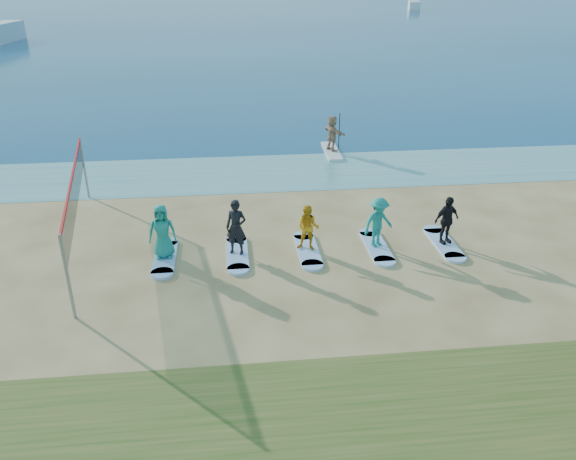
{
  "coord_description": "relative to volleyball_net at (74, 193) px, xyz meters",
  "views": [
    {
      "loc": [
        -1.17,
        -13.78,
        8.65
      ],
      "look_at": [
        0.58,
        2.0,
        1.1
      ],
      "focal_mm": 35.0,
      "sensor_mm": 36.0,
      "label": 1
    }
  ],
  "objects": [
    {
      "name": "boat_offshore_a",
      "position": [
        -21.64,
        56.73,
        -1.9
      ],
      "size": [
        3.6,
        8.63,
        2.23
      ],
      "primitive_type": "cube",
      "rotation": [
        0.0,
        0.0,
        -0.15
      ],
      "color": "silver",
      "rests_on": "ground"
    },
    {
      "name": "student_2",
      "position": [
        7.52,
        -1.31,
        -1.04
      ],
      "size": [
        0.9,
        0.8,
        1.54
      ],
      "primitive_type": "imported",
      "rotation": [
        0.0,
        0.0,
        -0.33
      ],
      "color": "orange",
      "rests_on": "surfboard_2"
    },
    {
      "name": "paddleboard",
      "position": [
        10.26,
        9.29,
        -1.84
      ],
      "size": [
        0.79,
        3.02,
        0.12
      ],
      "primitive_type": "cube",
      "rotation": [
        0.0,
        0.0,
        -0.03
      ],
      "color": "silver",
      "rests_on": "ground"
    },
    {
      "name": "surfboard_4",
      "position": [
        12.19,
        -1.31,
        -1.86
      ],
      "size": [
        0.7,
        2.2,
        0.09
      ],
      "primitive_type": "cube",
      "color": "#99BEED",
      "rests_on": "ground"
    },
    {
      "name": "surfboard_1",
      "position": [
        5.18,
        -1.31,
        -1.86
      ],
      "size": [
        0.7,
        2.2,
        0.09
      ],
      "primitive_type": "cube",
      "color": "#99BEED",
      "rests_on": "ground"
    },
    {
      "name": "ground",
      "position": [
        6.22,
        -3.89,
        -1.9
      ],
      "size": [
        600.0,
        600.0,
        0.0
      ],
      "primitive_type": "plane",
      "color": "tan",
      "rests_on": "ground"
    },
    {
      "name": "surfboard_0",
      "position": [
        2.85,
        -1.31,
        -1.86
      ],
      "size": [
        0.7,
        2.2,
        0.09
      ],
      "primitive_type": "cube",
      "color": "#99BEED",
      "rests_on": "ground"
    },
    {
      "name": "surfboard_3",
      "position": [
        9.86,
        -1.31,
        -1.86
      ],
      "size": [
        0.7,
        2.2,
        0.09
      ],
      "primitive_type": "cube",
      "color": "#99BEED",
      "rests_on": "ground"
    },
    {
      "name": "student_1",
      "position": [
        5.18,
        -1.31,
        -0.9
      ],
      "size": [
        0.77,
        0.62,
        1.83
      ],
      "primitive_type": "imported",
      "rotation": [
        0.0,
        0.0,
        -0.3
      ],
      "color": "black",
      "rests_on": "surfboard_1"
    },
    {
      "name": "shallow_water",
      "position": [
        6.22,
        6.61,
        -1.9
      ],
      "size": [
        600.0,
        600.0,
        0.0
      ],
      "primitive_type": "plane",
      "color": "teal",
      "rests_on": "ground"
    },
    {
      "name": "volleyball_net",
      "position": [
        0.0,
        0.0,
        0.0
      ],
      "size": [
        1.54,
        8.97,
        2.5
      ],
      "rotation": [
        0.0,
        0.0,
        0.16
      ],
      "color": "gray",
      "rests_on": "ground"
    },
    {
      "name": "boat_offshore_b",
      "position": [
        45.09,
        104.66,
        -1.9
      ],
      "size": [
        3.73,
        7.17,
        1.57
      ],
      "primitive_type": "cube",
      "rotation": [
        0.0,
        0.0,
        -0.24
      ],
      "color": "silver",
      "rests_on": "ground"
    },
    {
      "name": "student_4",
      "position": [
        12.19,
        -1.31,
        -0.99
      ],
      "size": [
        1.05,
        0.7,
        1.65
      ],
      "primitive_type": "imported",
      "rotation": [
        0.0,
        0.0,
        0.33
      ],
      "color": "black",
      "rests_on": "surfboard_4"
    },
    {
      "name": "student_3",
      "position": [
        9.86,
        -1.31,
        -0.96
      ],
      "size": [
        1.27,
        1.04,
        1.72
      ],
      "primitive_type": "imported",
      "rotation": [
        0.0,
        0.0,
        0.42
      ],
      "color": "#1A7E78",
      "rests_on": "surfboard_3"
    },
    {
      "name": "paddleboarder",
      "position": [
        10.26,
        9.29,
        -0.91
      ],
      "size": [
        1.14,
        1.7,
        1.75
      ],
      "primitive_type": "imported",
      "rotation": [
        0.0,
        0.0,
        1.99
      ],
      "color": "tan",
      "rests_on": "paddleboard"
    },
    {
      "name": "student_0",
      "position": [
        2.85,
        -1.31,
        -0.92
      ],
      "size": [
        0.87,
        0.57,
        1.78
      ],
      "primitive_type": "imported",
      "rotation": [
        0.0,
        0.0,
        0.0
      ],
      "color": "#1A7E74",
      "rests_on": "surfboard_0"
    },
    {
      "name": "surfboard_2",
      "position": [
        7.52,
        -1.31,
        -1.86
      ],
      "size": [
        0.7,
        2.2,
        0.09
      ],
      "primitive_type": "cube",
      "color": "#99BEED",
      "rests_on": "ground"
    }
  ]
}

